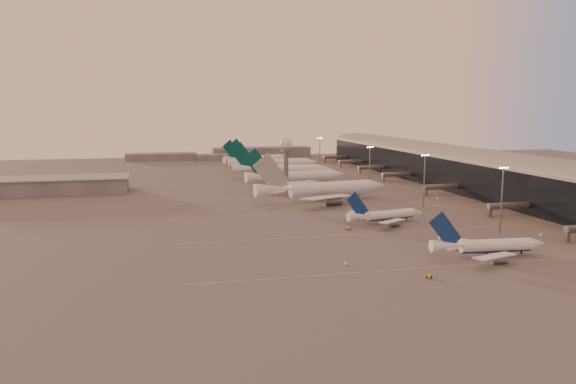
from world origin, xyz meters
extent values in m
plane|color=#5D5B5B|center=(0.00, 0.00, 0.00)|extent=(700.00, 700.00, 0.00)
cube|color=#CDC648|center=(30.00, -35.00, 0.01)|extent=(180.00, 0.25, 0.02)
cube|color=#CDC648|center=(30.00, 10.00, 0.01)|extent=(180.00, 0.25, 0.02)
cube|color=#CDC648|center=(30.00, 55.00, 0.01)|extent=(180.00, 0.25, 0.02)
cube|color=#CDC648|center=(30.00, 100.00, 0.01)|extent=(180.00, 0.25, 0.02)
cube|color=#CDC648|center=(30.00, 150.00, 0.01)|extent=(180.00, 0.25, 0.02)
cube|color=black|center=(108.00, 110.00, 9.00)|extent=(36.00, 360.00, 18.00)
cylinder|color=gray|center=(108.00, 110.00, 18.00)|extent=(10.08, 360.00, 10.08)
cube|color=gray|center=(108.00, 110.00, 18.20)|extent=(40.00, 362.00, 0.80)
cube|color=#5B5E63|center=(72.00, -18.00, 2.20)|extent=(1.20, 1.20, 4.40)
cylinder|color=#5B5E63|center=(82.00, 28.00, 4.50)|extent=(22.00, 2.80, 2.80)
cube|color=#5B5E63|center=(72.00, 28.00, 2.20)|extent=(1.20, 1.20, 4.40)
cylinder|color=#5B5E63|center=(82.00, 86.00, 4.50)|extent=(22.00, 2.80, 2.80)
cube|color=#5B5E63|center=(72.00, 86.00, 2.20)|extent=(1.20, 1.20, 4.40)
cylinder|color=#5B5E63|center=(82.00, 142.00, 4.50)|extent=(22.00, 2.80, 2.80)
cube|color=#5B5E63|center=(72.00, 142.00, 2.20)|extent=(1.20, 1.20, 4.40)
cylinder|color=#5B5E63|center=(82.00, 184.00, 4.50)|extent=(22.00, 2.80, 2.80)
cube|color=#5B5E63|center=(72.00, 184.00, 2.20)|extent=(1.20, 1.20, 4.40)
cylinder|color=#5B5E63|center=(82.00, 226.00, 4.50)|extent=(22.00, 2.80, 2.80)
cube|color=#5B5E63|center=(72.00, 226.00, 2.20)|extent=(1.20, 1.20, 4.40)
cylinder|color=#5B5E63|center=(82.00, 266.00, 4.50)|extent=(22.00, 2.80, 2.80)
cube|color=#5B5E63|center=(72.00, 266.00, 2.20)|extent=(1.20, 1.20, 4.40)
cube|color=slate|center=(-120.00, 140.00, 4.00)|extent=(80.00, 25.00, 8.00)
cube|color=gray|center=(-120.00, 140.00, 8.20)|extent=(82.00, 27.00, 0.60)
cylinder|color=#5B5E63|center=(5.00, 120.00, 11.00)|extent=(2.60, 2.60, 22.00)
cylinder|color=#5B5E63|center=(5.00, 120.00, 22.50)|extent=(5.20, 5.20, 1.20)
sphere|color=white|center=(5.00, 120.00, 26.40)|extent=(6.40, 6.40, 6.40)
cylinder|color=#5B5E63|center=(5.00, 120.00, 30.10)|extent=(0.16, 0.16, 2.00)
cylinder|color=#5B5E63|center=(58.00, 0.00, 12.50)|extent=(0.56, 0.56, 25.00)
cube|color=#5B5E63|center=(58.00, 0.00, 24.50)|extent=(3.60, 0.25, 0.25)
sphere|color=#FFEABF|center=(56.50, 0.00, 24.10)|extent=(0.56, 0.56, 0.56)
sphere|color=#FFEABF|center=(57.50, 0.00, 24.10)|extent=(0.56, 0.56, 0.56)
sphere|color=#FFEABF|center=(58.50, 0.00, 24.10)|extent=(0.56, 0.56, 0.56)
sphere|color=#FFEABF|center=(59.50, 0.00, 24.10)|extent=(0.56, 0.56, 0.56)
cylinder|color=#5B5E63|center=(55.00, 55.00, 12.50)|extent=(0.56, 0.56, 25.00)
cube|color=#5B5E63|center=(55.00, 55.00, 24.50)|extent=(3.60, 0.25, 0.25)
sphere|color=#FFEABF|center=(53.50, 55.00, 24.10)|extent=(0.56, 0.56, 0.56)
sphere|color=#FFEABF|center=(54.50, 55.00, 24.10)|extent=(0.56, 0.56, 0.56)
sphere|color=#FFEABF|center=(55.50, 55.00, 24.10)|extent=(0.56, 0.56, 0.56)
sphere|color=#FFEABF|center=(56.50, 55.00, 24.10)|extent=(0.56, 0.56, 0.56)
cylinder|color=#5B5E63|center=(50.00, 110.00, 12.50)|extent=(0.56, 0.56, 25.00)
cube|color=#5B5E63|center=(50.00, 110.00, 24.50)|extent=(3.60, 0.25, 0.25)
sphere|color=#FFEABF|center=(48.50, 110.00, 24.10)|extent=(0.56, 0.56, 0.56)
sphere|color=#FFEABF|center=(49.50, 110.00, 24.10)|extent=(0.56, 0.56, 0.56)
sphere|color=#FFEABF|center=(50.50, 110.00, 24.10)|extent=(0.56, 0.56, 0.56)
sphere|color=#FFEABF|center=(51.50, 110.00, 24.10)|extent=(0.56, 0.56, 0.56)
cylinder|color=#5B5E63|center=(48.00, 200.00, 12.50)|extent=(0.56, 0.56, 25.00)
cube|color=#5B5E63|center=(48.00, 200.00, 24.50)|extent=(3.60, 0.25, 0.25)
sphere|color=#FFEABF|center=(46.50, 200.00, 24.10)|extent=(0.56, 0.56, 0.56)
sphere|color=#FFEABF|center=(47.50, 200.00, 24.10)|extent=(0.56, 0.56, 0.56)
sphere|color=#FFEABF|center=(48.50, 200.00, 24.10)|extent=(0.56, 0.56, 0.56)
sphere|color=#FFEABF|center=(49.50, 200.00, 24.10)|extent=(0.56, 0.56, 0.56)
cube|color=slate|center=(-60.00, 320.00, 3.00)|extent=(60.00, 18.00, 6.00)
cube|color=slate|center=(30.00, 330.00, 4.50)|extent=(90.00, 20.00, 9.00)
cube|color=slate|center=(-10.00, 310.00, 2.50)|extent=(40.00, 15.00, 5.00)
cylinder|color=white|center=(36.84, -29.15, 3.19)|extent=(23.18, 5.70, 3.91)
cylinder|color=navy|center=(36.84, -29.15, 2.31)|extent=(22.63, 4.57, 2.81)
cone|color=white|center=(50.48, -30.22, 3.19)|extent=(4.73, 4.24, 3.91)
cone|color=white|center=(20.61, -27.86, 3.67)|extent=(9.90, 4.65, 3.91)
cube|color=white|center=(30.46, -38.28, 2.50)|extent=(16.75, 10.14, 1.23)
cylinder|color=gray|center=(33.43, -36.24, 0.72)|extent=(4.63, 2.88, 2.54)
cube|color=gray|center=(33.43, -36.24, 1.82)|extent=(0.33, 0.28, 1.56)
cube|color=white|center=(31.98, -19.12, 2.50)|extent=(16.06, 12.16, 1.23)
cylinder|color=gray|center=(34.59, -21.61, 0.72)|extent=(4.63, 2.88, 2.54)
cube|color=gray|center=(34.59, -21.61, 1.82)|extent=(0.33, 0.28, 1.56)
cube|color=navy|center=(20.13, -27.83, 8.51)|extent=(10.71, 1.20, 11.64)
cube|color=white|center=(20.29, -32.29, 3.77)|extent=(4.74, 3.18, 0.26)
cube|color=white|center=(20.99, -23.44, 3.77)|extent=(4.67, 3.69, 0.26)
cylinder|color=black|center=(45.53, -29.83, 0.51)|extent=(0.51, 0.51, 1.03)
cylinder|color=black|center=(35.17, -26.75, 0.57)|extent=(1.17, 0.60, 1.13)
cylinder|color=black|center=(34.81, -31.25, 0.57)|extent=(1.17, 0.60, 1.13)
cylinder|color=white|center=(25.99, 26.33, 2.92)|extent=(21.30, 7.46, 3.57)
cylinder|color=navy|center=(25.99, 26.33, 2.11)|extent=(20.70, 6.40, 2.57)
cone|color=white|center=(38.30, 28.68, 2.92)|extent=(4.66, 4.28, 3.57)
cone|color=white|center=(11.36, 23.52, 3.36)|extent=(9.32, 5.17, 3.57)
cube|color=white|center=(22.58, 16.72, 2.29)|extent=(14.04, 12.27, 1.12)
cylinder|color=gray|center=(24.70, 19.24, 0.66)|extent=(4.43, 3.05, 2.32)
cube|color=gray|center=(24.70, 19.24, 1.67)|extent=(0.32, 0.28, 1.43)
cube|color=white|center=(19.27, 34.00, 2.29)|extent=(15.55, 7.84, 1.12)
cylinder|color=gray|center=(22.18, 32.44, 0.66)|extent=(4.43, 3.05, 2.32)
cube|color=gray|center=(22.18, 32.44, 1.67)|extent=(0.32, 0.28, 1.43)
cube|color=navy|center=(10.92, 23.44, 7.78)|extent=(9.70, 2.17, 10.65)
cube|color=white|center=(12.15, 19.54, 3.45)|extent=(4.17, 3.66, 0.24)
cube|color=white|center=(10.62, 27.52, 3.45)|extent=(4.32, 2.53, 0.24)
cylinder|color=black|center=(33.83, 27.83, 0.47)|extent=(0.47, 0.47, 0.94)
cylinder|color=black|center=(23.94, 28.04, 0.52)|extent=(1.10, 0.66, 1.03)
cylinder|color=black|center=(24.72, 23.97, 0.52)|extent=(1.10, 0.66, 1.03)
cylinder|color=white|center=(19.38, 84.07, 4.62)|extent=(43.15, 12.19, 6.66)
cylinder|color=white|center=(19.38, 84.07, 3.12)|extent=(42.06, 10.23, 4.80)
cone|color=white|center=(44.62, 87.40, 4.62)|extent=(9.06, 7.69, 6.66)
cone|color=white|center=(-10.62, 80.11, 5.45)|extent=(18.60, 8.95, 6.66)
cube|color=white|center=(11.39, 65.13, 3.46)|extent=(29.04, 23.56, 1.98)
cylinder|color=gray|center=(15.95, 69.96, 0.75)|extent=(8.75, 5.37, 4.33)
cube|color=gray|center=(15.95, 69.96, 2.29)|extent=(0.35, 0.31, 2.67)
cube|color=white|center=(6.75, 100.29, 3.46)|extent=(31.16, 17.35, 1.98)
cylinder|color=gray|center=(12.41, 96.81, 0.75)|extent=(8.75, 5.37, 4.33)
cube|color=gray|center=(12.41, 96.81, 2.29)|extent=(0.35, 0.31, 2.67)
cube|color=#939599|center=(-11.51, 79.99, 13.33)|extent=(18.36, 2.79, 19.78)
cube|color=white|center=(-9.90, 71.88, 5.62)|extent=(8.59, 7.14, 0.27)
cube|color=white|center=(-12.06, 88.24, 5.62)|extent=(8.81, 5.55, 0.27)
cylinder|color=black|center=(35.45, 86.19, 0.54)|extent=(0.54, 0.54, 1.07)
cylinder|color=black|center=(15.66, 85.96, 0.59)|extent=(1.24, 0.69, 1.18)
cylinder|color=black|center=(16.28, 81.28, 0.59)|extent=(1.24, 0.69, 1.18)
cylinder|color=white|center=(19.44, 137.80, 4.37)|extent=(38.80, 11.82, 6.18)
cylinder|color=white|center=(19.44, 137.80, 2.98)|extent=(37.79, 9.99, 4.45)
cone|color=white|center=(42.04, 141.21, 4.37)|extent=(8.25, 7.22, 6.18)
cone|color=white|center=(-7.45, 133.75, 5.14)|extent=(16.81, 8.50, 6.18)
cube|color=white|center=(12.50, 120.46, 3.29)|extent=(26.18, 21.75, 1.83)
cylinder|color=gray|center=(16.57, 124.93, 0.75)|extent=(7.93, 5.08, 4.02)
cube|color=gray|center=(16.57, 124.93, 2.21)|extent=(0.36, 0.31, 2.47)
cube|color=white|center=(7.70, 152.33, 3.29)|extent=(28.37, 15.33, 1.83)
cylinder|color=gray|center=(12.90, 149.26, 0.75)|extent=(7.93, 5.08, 4.02)
cube|color=gray|center=(12.90, 149.26, 2.21)|extent=(0.36, 0.31, 2.47)
cube|color=#05403F|center=(-8.24, 133.63, 12.52)|extent=(16.86, 2.90, 18.28)
cube|color=white|center=(-6.61, 126.38, 5.29)|extent=(7.68, 6.50, 0.27)
cube|color=white|center=(-8.82, 141.04, 5.29)|extent=(7.91, 4.87, 0.27)
cylinder|color=black|center=(33.83, 139.97, 0.53)|extent=(0.53, 0.53, 1.07)
cylinder|color=black|center=(16.03, 139.66, 0.59)|extent=(1.24, 0.70, 1.17)
cylinder|color=black|center=(16.73, 135.03, 0.59)|extent=(1.24, 0.70, 1.17)
cylinder|color=white|center=(18.67, 172.59, 4.52)|extent=(40.04, 14.88, 6.39)
cylinder|color=white|center=(18.67, 172.59, 3.08)|extent=(38.88, 12.96, 4.60)
cone|color=white|center=(41.73, 167.43, 4.52)|extent=(8.87, 7.91, 6.39)
cone|color=white|center=(-8.76, 178.72, 5.31)|extent=(17.60, 9.86, 6.39)
cube|color=white|center=(5.51, 158.46, 3.40)|extent=(29.49, 14.05, 1.89)
cylinder|color=gray|center=(11.09, 161.25, 0.77)|extent=(8.39, 5.73, 4.15)
cube|color=gray|center=(11.09, 161.25, 2.28)|extent=(0.38, 0.34, 2.56)
cube|color=white|center=(12.78, 190.97, 3.40)|extent=(26.17, 23.77, 1.89)
cylinder|color=gray|center=(16.65, 186.07, 0.77)|extent=(8.39, 5.73, 4.15)
cube|color=gray|center=(16.65, 186.07, 2.28)|extent=(0.38, 0.34, 2.56)
cube|color=#05403F|center=(-9.57, 178.90, 12.94)|extent=(17.23, 4.21, 18.90)
cube|color=white|center=(-10.71, 171.30, 5.47)|extent=(8.12, 4.57, 0.28)
cube|color=white|center=(-7.36, 186.26, 5.47)|extent=(7.78, 7.03, 0.28)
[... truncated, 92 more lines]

